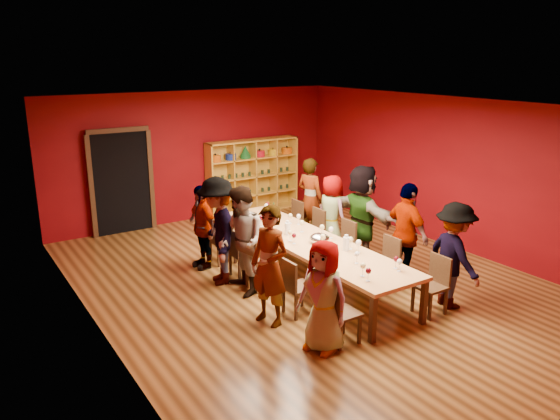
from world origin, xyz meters
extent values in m
cube|color=#513215|center=(0.00, 0.00, -0.01)|extent=(7.10, 9.10, 0.02)
cube|color=#5A0409|center=(0.00, 4.51, 1.50)|extent=(7.10, 0.02, 3.00)
cube|color=#5A0409|center=(-3.51, 0.00, 1.50)|extent=(0.02, 9.10, 3.00)
cube|color=#5A0409|center=(3.51, 0.00, 1.50)|extent=(0.02, 9.10, 3.00)
cube|color=silver|center=(0.00, 0.00, 3.01)|extent=(7.10, 9.10, 0.02)
cube|color=tan|center=(0.00, 0.00, 0.72)|extent=(1.10, 4.50, 0.06)
cube|color=#321E10|center=(-0.49, -2.17, 0.34)|extent=(0.08, 0.08, 0.69)
cube|color=#321E10|center=(-0.49, 2.17, 0.34)|extent=(0.08, 0.08, 0.69)
cube|color=#321E10|center=(0.49, -2.17, 0.34)|extent=(0.08, 0.08, 0.69)
cube|color=#321E10|center=(0.49, 2.17, 0.34)|extent=(0.08, 0.08, 0.69)
cube|color=black|center=(-1.80, 4.44, 1.10)|extent=(1.20, 0.14, 2.20)
cube|color=#321E10|center=(-1.80, 4.37, 2.25)|extent=(1.32, 0.06, 0.10)
cube|color=#321E10|center=(-2.45, 4.37, 1.10)|extent=(0.10, 0.06, 2.20)
cube|color=#321E10|center=(-1.15, 4.37, 1.10)|extent=(0.10, 0.06, 2.20)
cube|color=gold|center=(0.22, 4.28, 0.90)|extent=(0.04, 0.40, 1.80)
cube|color=gold|center=(2.58, 4.28, 0.90)|extent=(0.04, 0.40, 1.80)
cube|color=gold|center=(1.40, 4.28, 1.78)|extent=(2.40, 0.40, 0.04)
cube|color=gold|center=(1.40, 4.28, 0.02)|extent=(2.40, 0.40, 0.04)
cube|color=gold|center=(1.40, 4.47, 0.90)|extent=(2.40, 0.02, 1.80)
cube|color=gold|center=(1.40, 4.28, 0.45)|extent=(2.36, 0.38, 0.03)
cube|color=gold|center=(1.40, 4.28, 0.90)|extent=(2.36, 0.38, 0.03)
cube|color=gold|center=(1.40, 4.28, 1.35)|extent=(2.36, 0.38, 0.03)
cube|color=gold|center=(0.80, 4.28, 0.90)|extent=(0.03, 0.38, 1.76)
cube|color=gold|center=(1.40, 4.28, 0.90)|extent=(0.03, 0.38, 1.76)
cube|color=gold|center=(2.00, 4.28, 0.90)|extent=(0.03, 0.38, 1.76)
cylinder|color=#D5600C|center=(0.40, 4.28, 1.44)|extent=(0.26, 0.26, 0.15)
sphere|color=black|center=(0.40, 4.28, 1.53)|extent=(0.05, 0.05, 0.05)
cylinder|color=navy|center=(0.80, 4.28, 1.44)|extent=(0.26, 0.26, 0.15)
sphere|color=black|center=(0.80, 4.28, 1.53)|extent=(0.05, 0.05, 0.05)
cylinder|color=#1A682C|center=(1.20, 4.28, 1.41)|extent=(0.26, 0.26, 0.08)
cone|color=#1A682C|center=(1.20, 4.28, 1.56)|extent=(0.24, 0.24, 0.22)
cylinder|color=#B51426|center=(1.60, 4.28, 1.44)|extent=(0.26, 0.26, 0.15)
sphere|color=black|center=(1.60, 4.28, 1.53)|extent=(0.05, 0.05, 0.05)
cylinder|color=gold|center=(2.00, 4.28, 1.44)|extent=(0.26, 0.26, 0.15)
sphere|color=black|center=(2.00, 4.28, 1.53)|extent=(0.05, 0.05, 0.05)
cylinder|color=#D5600C|center=(2.40, 4.28, 1.44)|extent=(0.26, 0.26, 0.15)
sphere|color=black|center=(2.40, 4.28, 1.53)|extent=(0.05, 0.05, 0.05)
cylinder|color=#1A2F1F|center=(0.38, 4.28, 0.52)|extent=(0.07, 0.07, 0.10)
cylinder|color=#1A2F1F|center=(0.56, 4.28, 0.52)|extent=(0.07, 0.07, 0.10)
cylinder|color=#1A2F1F|center=(0.75, 4.28, 0.52)|extent=(0.07, 0.07, 0.10)
cylinder|color=#1A2F1F|center=(0.93, 4.28, 0.52)|extent=(0.07, 0.07, 0.10)
cylinder|color=#1A2F1F|center=(1.12, 4.28, 0.52)|extent=(0.07, 0.07, 0.10)
cylinder|color=#1A2F1F|center=(1.30, 4.28, 0.52)|extent=(0.07, 0.07, 0.10)
cylinder|color=#1A2F1F|center=(1.49, 4.28, 0.52)|extent=(0.07, 0.07, 0.10)
cylinder|color=#1A2F1F|center=(1.67, 4.28, 0.52)|extent=(0.07, 0.07, 0.10)
cylinder|color=#1A2F1F|center=(1.86, 4.28, 0.52)|extent=(0.07, 0.07, 0.10)
cylinder|color=#1A2F1F|center=(2.04, 4.28, 0.52)|extent=(0.07, 0.07, 0.10)
cylinder|color=#1A2F1F|center=(2.23, 4.28, 0.52)|extent=(0.07, 0.07, 0.10)
cylinder|color=#1A2F1F|center=(2.42, 4.28, 0.52)|extent=(0.07, 0.07, 0.10)
cylinder|color=#1A2F1F|center=(0.38, 4.28, 0.97)|extent=(0.07, 0.07, 0.10)
cylinder|color=#1A2F1F|center=(0.56, 4.28, 0.97)|extent=(0.07, 0.07, 0.10)
cylinder|color=#1A2F1F|center=(0.75, 4.28, 0.97)|extent=(0.07, 0.07, 0.10)
cylinder|color=#1A2F1F|center=(0.93, 4.28, 0.97)|extent=(0.07, 0.07, 0.10)
cylinder|color=#1A2F1F|center=(1.12, 4.28, 0.97)|extent=(0.07, 0.07, 0.10)
cylinder|color=#1A2F1F|center=(1.30, 4.28, 0.97)|extent=(0.07, 0.07, 0.10)
cylinder|color=#1A2F1F|center=(1.49, 4.28, 0.97)|extent=(0.07, 0.07, 0.10)
cylinder|color=#1A2F1F|center=(1.67, 4.28, 0.97)|extent=(0.07, 0.07, 0.10)
cylinder|color=#1A2F1F|center=(1.86, 4.28, 0.97)|extent=(0.07, 0.07, 0.10)
cylinder|color=#1A2F1F|center=(2.04, 4.28, 0.97)|extent=(0.07, 0.07, 0.10)
cylinder|color=#1A2F1F|center=(2.23, 4.28, 0.97)|extent=(0.07, 0.07, 0.10)
cylinder|color=#1A2F1F|center=(2.42, 4.28, 0.97)|extent=(0.07, 0.07, 0.10)
cube|color=#321E10|center=(-0.83, -1.93, 0.43)|extent=(0.42, 0.42, 0.04)
cube|color=#321E10|center=(-1.02, -1.93, 0.67)|extent=(0.04, 0.40, 0.44)
cube|color=#321E10|center=(-1.00, -2.10, 0.21)|extent=(0.04, 0.04, 0.41)
cube|color=#321E10|center=(-0.66, -2.10, 0.21)|extent=(0.04, 0.04, 0.41)
cube|color=#321E10|center=(-1.00, -1.76, 0.21)|extent=(0.04, 0.04, 0.41)
cube|color=#321E10|center=(-0.66, -1.76, 0.21)|extent=(0.04, 0.04, 0.41)
imported|color=#47474C|center=(-1.16, -1.93, 0.76)|extent=(0.62, 0.83, 1.52)
cube|color=#321E10|center=(-0.83, -0.92, 0.43)|extent=(0.42, 0.42, 0.04)
cube|color=#321E10|center=(-1.02, -0.92, 0.67)|extent=(0.04, 0.40, 0.44)
cube|color=#321E10|center=(-1.00, -1.09, 0.21)|extent=(0.04, 0.04, 0.41)
cube|color=#321E10|center=(-0.66, -1.09, 0.21)|extent=(0.04, 0.04, 0.41)
cube|color=#321E10|center=(-1.00, -0.75, 0.21)|extent=(0.04, 0.04, 0.41)
cube|color=#321E10|center=(-0.66, -0.75, 0.21)|extent=(0.04, 0.04, 0.41)
imported|color=#CA878A|center=(-1.35, -0.92, 0.89)|extent=(0.63, 0.75, 1.77)
cube|color=#321E10|center=(-0.83, 0.20, 0.43)|extent=(0.42, 0.42, 0.04)
cube|color=#321E10|center=(-1.02, 0.20, 0.67)|extent=(0.04, 0.40, 0.44)
cube|color=#321E10|center=(-1.00, 0.03, 0.21)|extent=(0.04, 0.04, 0.41)
cube|color=#321E10|center=(-0.66, 0.03, 0.21)|extent=(0.04, 0.04, 0.41)
cube|color=#321E10|center=(-1.00, 0.37, 0.21)|extent=(0.04, 0.04, 0.41)
cube|color=#321E10|center=(-0.66, 0.37, 0.21)|extent=(0.04, 0.04, 0.41)
imported|color=tan|center=(-1.19, 0.20, 0.89)|extent=(0.60, 0.93, 1.79)
cube|color=#321E10|center=(-0.83, 0.79, 0.43)|extent=(0.42, 0.42, 0.04)
cube|color=#321E10|center=(-1.02, 0.79, 0.67)|extent=(0.04, 0.40, 0.44)
cube|color=#321E10|center=(-1.00, 0.62, 0.21)|extent=(0.04, 0.04, 0.41)
cube|color=#321E10|center=(-0.66, 0.62, 0.21)|extent=(0.04, 0.04, 0.41)
cube|color=#321E10|center=(-1.00, 0.96, 0.21)|extent=(0.04, 0.04, 0.41)
cube|color=#321E10|center=(-0.66, 0.96, 0.21)|extent=(0.04, 0.04, 0.41)
imported|color=pink|center=(-1.30, 0.79, 0.92)|extent=(0.81, 1.28, 1.85)
cube|color=#321E10|center=(-0.83, 1.59, 0.43)|extent=(0.42, 0.42, 0.04)
cube|color=#321E10|center=(-1.02, 1.59, 0.67)|extent=(0.04, 0.40, 0.44)
cube|color=#321E10|center=(-1.00, 1.42, 0.21)|extent=(0.04, 0.04, 0.41)
cube|color=#321E10|center=(-0.66, 1.42, 0.21)|extent=(0.04, 0.04, 0.41)
cube|color=#321E10|center=(-1.00, 1.76, 0.21)|extent=(0.04, 0.04, 0.41)
cube|color=#321E10|center=(-0.66, 1.76, 0.21)|extent=(0.04, 0.04, 0.41)
imported|color=#535358|center=(-1.23, 1.59, 0.77)|extent=(0.45, 0.92, 1.55)
cube|color=#321E10|center=(0.83, -1.98, 0.43)|extent=(0.42, 0.42, 0.04)
cube|color=#321E10|center=(1.02, -1.98, 0.67)|extent=(0.04, 0.40, 0.44)
cube|color=#321E10|center=(0.66, -2.15, 0.21)|extent=(0.04, 0.04, 0.41)
cube|color=#321E10|center=(1.00, -2.15, 0.21)|extent=(0.04, 0.04, 0.41)
cube|color=#321E10|center=(0.66, -1.81, 0.21)|extent=(0.04, 0.04, 0.41)
cube|color=#321E10|center=(1.00, -1.81, 0.21)|extent=(0.04, 0.04, 0.41)
imported|color=#141E39|center=(1.30, -1.98, 0.83)|extent=(0.65, 1.14, 1.66)
cube|color=#321E10|center=(0.83, -0.95, 0.43)|extent=(0.42, 0.42, 0.04)
cube|color=#321E10|center=(1.02, -0.95, 0.67)|extent=(0.04, 0.40, 0.44)
cube|color=#321E10|center=(0.66, -1.12, 0.21)|extent=(0.04, 0.04, 0.41)
cube|color=#321E10|center=(1.00, -1.12, 0.21)|extent=(0.04, 0.04, 0.41)
cube|color=#321E10|center=(0.66, -0.78, 0.21)|extent=(0.04, 0.04, 0.41)
cube|color=#321E10|center=(1.00, -0.78, 0.21)|extent=(0.04, 0.04, 0.41)
imported|color=#618AC8|center=(1.34, -0.95, 0.88)|extent=(0.58, 1.08, 1.76)
cube|color=#321E10|center=(0.83, 0.16, 0.43)|extent=(0.42, 0.42, 0.04)
cube|color=#321E10|center=(1.02, 0.16, 0.67)|extent=(0.04, 0.40, 0.44)
cube|color=#321E10|center=(0.66, -0.01, 0.21)|extent=(0.04, 0.04, 0.41)
cube|color=#321E10|center=(1.00, -0.01, 0.21)|extent=(0.04, 0.04, 0.41)
cube|color=#321E10|center=(0.66, 0.33, 0.21)|extent=(0.04, 0.04, 0.41)
cube|color=#321E10|center=(1.00, 0.33, 0.21)|extent=(0.04, 0.04, 0.41)
imported|color=#47464B|center=(1.33, 0.16, 0.94)|extent=(0.65, 1.78, 1.88)
cube|color=#321E10|center=(0.83, 1.06, 0.43)|extent=(0.42, 0.42, 0.04)
cube|color=#321E10|center=(1.02, 1.06, 0.67)|extent=(0.04, 0.40, 0.44)
cube|color=#321E10|center=(0.66, 0.89, 0.21)|extent=(0.04, 0.04, 0.41)
cube|color=#321E10|center=(1.00, 0.89, 0.21)|extent=(0.04, 0.04, 0.41)
cube|color=#321E10|center=(0.66, 1.23, 0.21)|extent=(0.04, 0.04, 0.41)
cube|color=#321E10|center=(1.00, 1.23, 0.21)|extent=(0.04, 0.04, 0.41)
imported|color=beige|center=(1.33, 1.06, 0.76)|extent=(0.44, 0.76, 1.52)
cube|color=#321E10|center=(0.83, 1.80, 0.43)|extent=(0.42, 0.42, 0.04)
cube|color=#321E10|center=(1.02, 1.80, 0.67)|extent=(0.04, 0.40, 0.44)
cube|color=#321E10|center=(0.66, 1.63, 0.21)|extent=(0.04, 0.04, 0.41)
cube|color=#321E10|center=(1.00, 1.63, 0.21)|extent=(0.04, 0.04, 0.41)
cube|color=#321E10|center=(0.66, 1.97, 0.21)|extent=(0.04, 0.04, 0.41)
cube|color=#321E10|center=(1.00, 1.97, 0.21)|extent=(0.04, 0.04, 0.41)
imported|color=#6188C8|center=(1.34, 1.80, 0.87)|extent=(0.62, 0.74, 1.74)
cylinder|color=white|center=(0.26, 1.80, 0.75)|extent=(0.06, 0.06, 0.01)
cylinder|color=white|center=(0.26, 1.80, 0.81)|extent=(0.01, 0.01, 0.11)
ellipsoid|color=white|center=(0.26, 1.80, 0.90)|extent=(0.08, 0.08, 0.09)
cylinder|color=white|center=(0.16, 0.42, 0.75)|extent=(0.07, 0.07, 0.01)
cylinder|color=white|center=(0.16, 0.42, 0.82)|extent=(0.01, 0.01, 0.12)
ellipsoid|color=beige|center=(0.16, 0.42, 0.92)|extent=(0.09, 0.09, 0.10)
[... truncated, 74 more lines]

